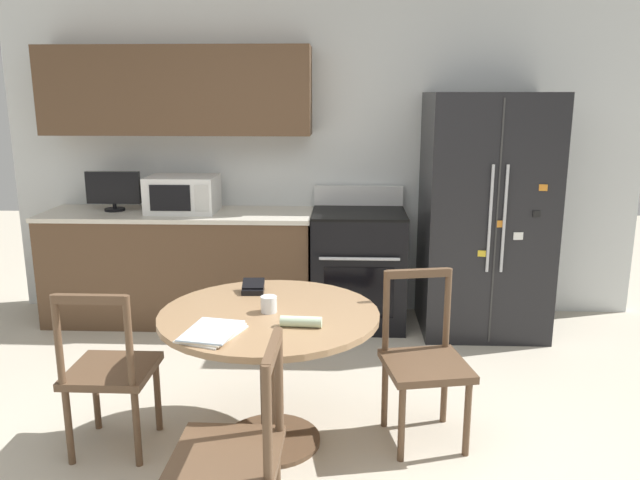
# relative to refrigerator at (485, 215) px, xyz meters

# --- Properties ---
(back_wall) EXTENTS (5.20, 0.44, 2.60)m
(back_wall) POSITION_rel_refrigerator_xyz_m (-1.57, 0.40, 0.53)
(back_wall) COLOR silver
(back_wall) RESTS_ON ground_plane
(kitchen_counter) EXTENTS (2.14, 0.64, 0.90)m
(kitchen_counter) POSITION_rel_refrigerator_xyz_m (-2.40, 0.09, -0.46)
(kitchen_counter) COLOR brown
(kitchen_counter) RESTS_ON ground_plane
(refrigerator) EXTENTS (0.93, 0.80, 1.83)m
(refrigerator) POSITION_rel_refrigerator_xyz_m (0.00, 0.00, 0.00)
(refrigerator) COLOR black
(refrigerator) RESTS_ON ground_plane
(oven_range) EXTENTS (0.73, 0.68, 1.08)m
(oven_range) POSITION_rel_refrigerator_xyz_m (-0.96, 0.07, -0.45)
(oven_range) COLOR black
(oven_range) RESTS_ON ground_plane
(microwave) EXTENTS (0.54, 0.40, 0.29)m
(microwave) POSITION_rel_refrigerator_xyz_m (-2.36, 0.11, 0.13)
(microwave) COLOR white
(microwave) RESTS_ON kitchen_counter
(countertop_tv) EXTENTS (0.43, 0.16, 0.32)m
(countertop_tv) POSITION_rel_refrigerator_xyz_m (-2.92, 0.12, 0.16)
(countertop_tv) COLOR black
(countertop_tv) RESTS_ON kitchen_counter
(dining_table) EXTENTS (1.12, 1.12, 0.74)m
(dining_table) POSITION_rel_refrigerator_xyz_m (-1.45, -1.75, -0.33)
(dining_table) COLOR #997551
(dining_table) RESTS_ON ground_plane
(dining_chair_right) EXTENTS (0.49, 0.49, 0.90)m
(dining_chair_right) POSITION_rel_refrigerator_xyz_m (-0.64, -1.66, -0.48)
(dining_chair_right) COLOR brown
(dining_chair_right) RESTS_ON ground_plane
(dining_chair_near) EXTENTS (0.43, 0.43, 0.90)m
(dining_chair_near) POSITION_rel_refrigerator_xyz_m (-1.49, -2.56, -0.48)
(dining_chair_near) COLOR brown
(dining_chair_near) RESTS_ON ground_plane
(dining_chair_left) EXTENTS (0.42, 0.42, 0.90)m
(dining_chair_left) POSITION_rel_refrigerator_xyz_m (-2.26, -1.85, -0.48)
(dining_chair_left) COLOR brown
(dining_chair_left) RESTS_ON ground_plane
(candle_glass) EXTENTS (0.08, 0.08, 0.08)m
(candle_glass) POSITION_rel_refrigerator_xyz_m (-1.45, -1.75, -0.14)
(candle_glass) COLOR silver
(candle_glass) RESTS_ON dining_table
(folded_napkin) EXTENTS (0.20, 0.06, 0.05)m
(folded_napkin) POSITION_rel_refrigerator_xyz_m (-1.27, -1.95, -0.15)
(folded_napkin) COLOR beige
(folded_napkin) RESTS_ON dining_table
(wallet) EXTENTS (0.13, 0.13, 0.07)m
(wallet) POSITION_rel_refrigerator_xyz_m (-1.58, -1.43, -0.15)
(wallet) COLOR black
(wallet) RESTS_ON dining_table
(mail_stack) EXTENTS (0.31, 0.36, 0.02)m
(mail_stack) POSITION_rel_refrigerator_xyz_m (-1.68, -2.07, -0.17)
(mail_stack) COLOR white
(mail_stack) RESTS_ON dining_table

